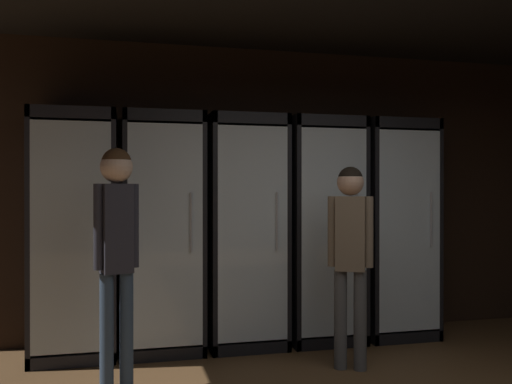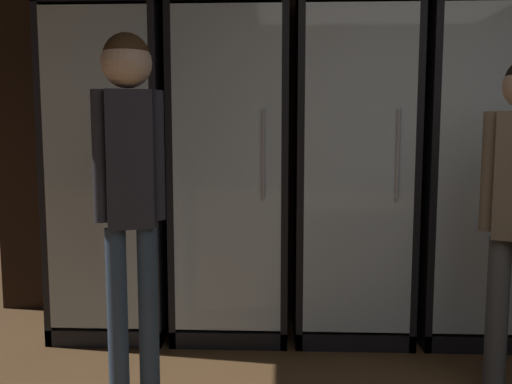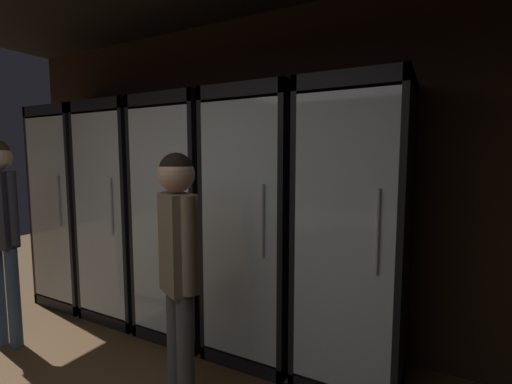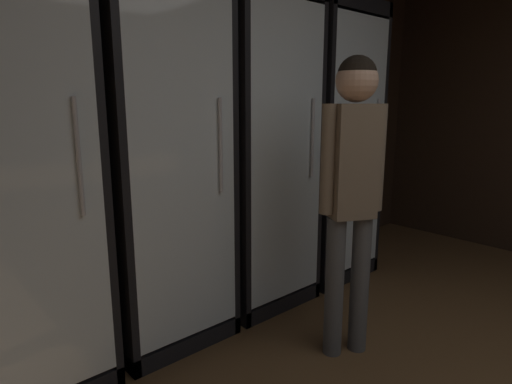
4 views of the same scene
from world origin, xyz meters
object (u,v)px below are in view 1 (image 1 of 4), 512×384
object	(u,v)px
cooler_left	(252,242)
cooler_right	(437,240)
cooler_far_left	(152,244)
shopper_far	(405,266)
cooler_center	(347,241)

from	to	relation	value
cooler_left	cooler_right	bearing A→B (deg)	-0.05
cooler_far_left	cooler_right	distance (m)	2.12
cooler_far_left	cooler_left	size ratio (longest dim) A/B	1.00
cooler_left	shopper_far	size ratio (longest dim) A/B	1.18
cooler_far_left	shopper_far	world-z (taller)	cooler_far_left
cooler_left	cooler_right	size ratio (longest dim) A/B	1.00
cooler_far_left	cooler_left	xyz separation A→B (m)	(0.71, 0.00, -0.00)
cooler_left	cooler_center	bearing A→B (deg)	0.03
cooler_far_left	cooler_center	bearing A→B (deg)	0.04
cooler_center	shopper_far	size ratio (longest dim) A/B	1.18
cooler_left	cooler_far_left	bearing A→B (deg)	-179.95
cooler_far_left	cooler_center	xyz separation A→B (m)	(1.41, 0.00, -0.00)
cooler_far_left	cooler_center	world-z (taller)	same
cooler_far_left	shopper_far	distance (m)	1.78
cooler_right	shopper_far	world-z (taller)	cooler_right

